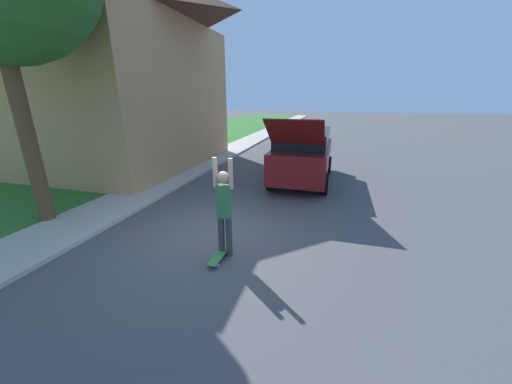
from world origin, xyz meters
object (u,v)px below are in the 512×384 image
skateboard (219,256)px  suv_parked (303,154)px  car_down_street (301,133)px  skateboarder (224,207)px

skateboard → suv_parked: bearing=81.8°
car_down_street → skateboarder: size_ratio=1.94×
suv_parked → skateboard: suv_parked is taller
suv_parked → car_down_street: suv_parked is taller
suv_parked → skateboard: size_ratio=6.70×
suv_parked → skateboard: (-0.90, -6.26, -1.01)m
car_down_street → skateboarder: skateboarder is taller
skateboarder → skateboard: 1.03m
car_down_street → skateboarder: 15.96m
suv_parked → skateboarder: bearing=-97.9°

